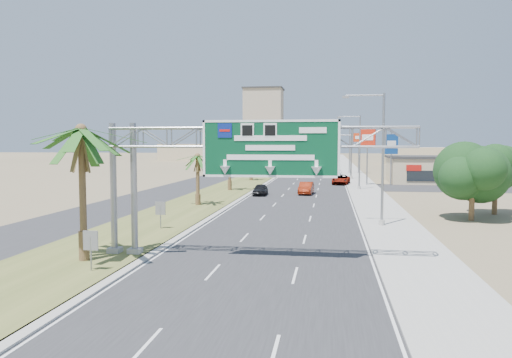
{
  "coord_description": "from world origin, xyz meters",
  "views": [
    {
      "loc": [
        3.6,
        -16.32,
        6.28
      ],
      "look_at": [
        -0.67,
        12.34,
        4.2
      ],
      "focal_mm": 35.0,
      "sensor_mm": 36.0,
      "label": 1
    }
  ],
  "objects_px": {
    "signal_mast": "(339,151)",
    "car_left_lane": "(260,190)",
    "store_building": "(448,170)",
    "car_mid_lane": "(306,188)",
    "pole_sign_blue": "(391,146)",
    "car_right_lane": "(341,180)",
    "car_far": "(291,169)",
    "sign_gantry": "(242,147)",
    "pole_sign_red_near": "(367,141)",
    "palm_near": "(81,131)",
    "pole_sign_red_far": "(359,141)"
  },
  "relations": [
    {
      "from": "signal_mast",
      "to": "car_left_lane",
      "type": "height_order",
      "value": "signal_mast"
    },
    {
      "from": "store_building",
      "to": "car_mid_lane",
      "type": "relative_size",
      "value": 3.96
    },
    {
      "from": "signal_mast",
      "to": "car_mid_lane",
      "type": "distance_m",
      "value": 27.61
    },
    {
      "from": "car_mid_lane",
      "to": "pole_sign_blue",
      "type": "distance_m",
      "value": 20.77
    },
    {
      "from": "store_building",
      "to": "car_right_lane",
      "type": "height_order",
      "value": "store_building"
    },
    {
      "from": "store_building",
      "to": "car_far",
      "type": "distance_m",
      "value": 37.82
    },
    {
      "from": "sign_gantry",
      "to": "pole_sign_red_near",
      "type": "relative_size",
      "value": 1.96
    },
    {
      "from": "store_building",
      "to": "pole_sign_red_near",
      "type": "bearing_deg",
      "value": -151.63
    },
    {
      "from": "car_right_lane",
      "to": "car_far",
      "type": "bearing_deg",
      "value": 114.36
    },
    {
      "from": "signal_mast",
      "to": "car_right_lane",
      "type": "relative_size",
      "value": 1.96
    },
    {
      "from": "palm_near",
      "to": "car_left_lane",
      "type": "bearing_deg",
      "value": 82.7
    },
    {
      "from": "palm_near",
      "to": "pole_sign_red_near",
      "type": "height_order",
      "value": "pole_sign_red_near"
    },
    {
      "from": "signal_mast",
      "to": "car_mid_lane",
      "type": "xyz_separation_m",
      "value": [
        -4.47,
        -26.93,
        -4.1
      ]
    },
    {
      "from": "pole_sign_red_near",
      "to": "car_mid_lane",
      "type": "bearing_deg",
      "value": -120.78
    },
    {
      "from": "sign_gantry",
      "to": "signal_mast",
      "type": "xyz_separation_m",
      "value": [
        6.23,
        62.05,
        -1.21
      ]
    },
    {
      "from": "palm_near",
      "to": "signal_mast",
      "type": "relative_size",
      "value": 0.81
    },
    {
      "from": "sign_gantry",
      "to": "car_right_lane",
      "type": "height_order",
      "value": "sign_gantry"
    },
    {
      "from": "car_right_lane",
      "to": "car_far",
      "type": "xyz_separation_m",
      "value": [
        -10.08,
        32.1,
        -0.04
      ]
    },
    {
      "from": "sign_gantry",
      "to": "car_far",
      "type": "height_order",
      "value": "sign_gantry"
    },
    {
      "from": "palm_near",
      "to": "car_left_lane",
      "type": "xyz_separation_m",
      "value": [
        4.49,
        35.01,
        -6.24
      ]
    },
    {
      "from": "car_mid_lane",
      "to": "car_far",
      "type": "height_order",
      "value": "car_mid_lane"
    },
    {
      "from": "car_right_lane",
      "to": "pole_sign_red_far",
      "type": "xyz_separation_m",
      "value": [
        4.15,
        28.59,
        6.05
      ]
    },
    {
      "from": "car_right_lane",
      "to": "pole_sign_red_near",
      "type": "bearing_deg",
      "value": -15.75
    },
    {
      "from": "store_building",
      "to": "pole_sign_red_near",
      "type": "relative_size",
      "value": 2.11
    },
    {
      "from": "sign_gantry",
      "to": "car_far",
      "type": "distance_m",
      "value": 82.97
    },
    {
      "from": "car_mid_lane",
      "to": "car_far",
      "type": "relative_size",
      "value": 0.95
    },
    {
      "from": "car_far",
      "to": "palm_near",
      "type": "bearing_deg",
      "value": -99.96
    },
    {
      "from": "car_left_lane",
      "to": "car_mid_lane",
      "type": "xyz_separation_m",
      "value": [
        5.41,
        2.03,
        0.06
      ]
    },
    {
      "from": "pole_sign_blue",
      "to": "pole_sign_red_far",
      "type": "height_order",
      "value": "pole_sign_red_far"
    },
    {
      "from": "sign_gantry",
      "to": "store_building",
      "type": "relative_size",
      "value": 0.93
    },
    {
      "from": "palm_near",
      "to": "pole_sign_blue",
      "type": "bearing_deg",
      "value": 67.62
    },
    {
      "from": "signal_mast",
      "to": "pole_sign_blue",
      "type": "distance_m",
      "value": 13.17
    },
    {
      "from": "car_left_lane",
      "to": "pole_sign_red_far",
      "type": "height_order",
      "value": "pole_sign_red_far"
    },
    {
      "from": "car_mid_lane",
      "to": "car_right_lane",
      "type": "bearing_deg",
      "value": 76.85
    },
    {
      "from": "pole_sign_red_near",
      "to": "signal_mast",
      "type": "bearing_deg",
      "value": 106.41
    },
    {
      "from": "car_left_lane",
      "to": "pole_sign_red_far",
      "type": "xyz_separation_m",
      "value": [
        14.13,
        46.12,
        6.09
      ]
    },
    {
      "from": "signal_mast",
      "to": "pole_sign_red_far",
      "type": "bearing_deg",
      "value": 76.11
    },
    {
      "from": "car_far",
      "to": "pole_sign_red_near",
      "type": "relative_size",
      "value": 0.56
    },
    {
      "from": "palm_near",
      "to": "car_mid_lane",
      "type": "xyz_separation_m",
      "value": [
        9.9,
        37.04,
        -6.18
      ]
    },
    {
      "from": "signal_mast",
      "to": "car_far",
      "type": "bearing_deg",
      "value": 115.8
    },
    {
      "from": "sign_gantry",
      "to": "signal_mast",
      "type": "bearing_deg",
      "value": 84.26
    },
    {
      "from": "sign_gantry",
      "to": "pole_sign_red_far",
      "type": "bearing_deg",
      "value": 82.46
    },
    {
      "from": "store_building",
      "to": "car_far",
      "type": "bearing_deg",
      "value": 135.19
    },
    {
      "from": "palm_near",
      "to": "pole_sign_red_far",
      "type": "bearing_deg",
      "value": 77.08
    },
    {
      "from": "pole_sign_red_near",
      "to": "store_building",
      "type": "bearing_deg",
      "value": 28.37
    },
    {
      "from": "palm_near",
      "to": "car_left_lane",
      "type": "distance_m",
      "value": 35.84
    },
    {
      "from": "car_mid_lane",
      "to": "car_far",
      "type": "xyz_separation_m",
      "value": [
        -5.51,
        47.6,
        -0.06
      ]
    },
    {
      "from": "car_mid_lane",
      "to": "pole_sign_red_near",
      "type": "relative_size",
      "value": 0.53
    },
    {
      "from": "palm_near",
      "to": "pole_sign_red_far",
      "type": "relative_size",
      "value": 0.97
    },
    {
      "from": "sign_gantry",
      "to": "palm_near",
      "type": "bearing_deg",
      "value": -166.68
    }
  ]
}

